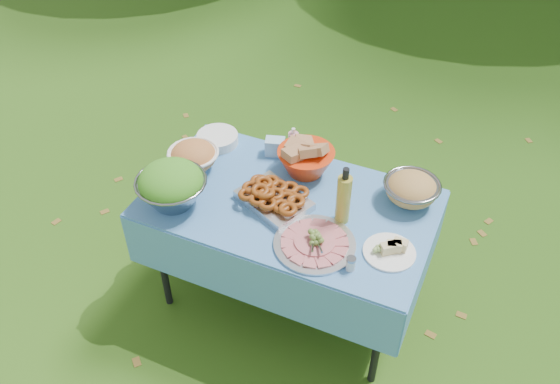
{
  "coord_description": "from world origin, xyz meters",
  "views": [
    {
      "loc": [
        0.87,
        -2.05,
        2.8
      ],
      "look_at": [
        -0.05,
        0.0,
        0.81
      ],
      "focal_mm": 38.0,
      "sensor_mm": 36.0,
      "label": 1
    }
  ],
  "objects_px": {
    "picnic_table": "(288,253)",
    "bread_bowl": "(306,156)",
    "charcuterie_platter": "(315,238)",
    "oil_bottle": "(344,195)",
    "pasta_bowl_steel": "(412,189)",
    "plate_stack": "(217,139)",
    "salad_bowl": "(171,185)"
  },
  "relations": [
    {
      "from": "plate_stack",
      "to": "charcuterie_platter",
      "type": "xyz_separation_m",
      "value": [
        0.81,
        -0.52,
        0.02
      ]
    },
    {
      "from": "salad_bowl",
      "to": "bread_bowl",
      "type": "height_order",
      "value": "salad_bowl"
    },
    {
      "from": "plate_stack",
      "to": "bread_bowl",
      "type": "distance_m",
      "value": 0.56
    },
    {
      "from": "charcuterie_platter",
      "to": "bread_bowl",
      "type": "bearing_deg",
      "value": 116.83
    },
    {
      "from": "picnic_table",
      "to": "salad_bowl",
      "type": "bearing_deg",
      "value": -155.64
    },
    {
      "from": "bread_bowl",
      "to": "charcuterie_platter",
      "type": "relative_size",
      "value": 0.79
    },
    {
      "from": "picnic_table",
      "to": "pasta_bowl_steel",
      "type": "xyz_separation_m",
      "value": [
        0.56,
        0.27,
        0.46
      ]
    },
    {
      "from": "picnic_table",
      "to": "bread_bowl",
      "type": "distance_m",
      "value": 0.55
    },
    {
      "from": "picnic_table",
      "to": "salad_bowl",
      "type": "distance_m",
      "value": 0.77
    },
    {
      "from": "plate_stack",
      "to": "pasta_bowl_steel",
      "type": "xyz_separation_m",
      "value": [
        1.13,
        -0.03,
        0.05
      ]
    },
    {
      "from": "bread_bowl",
      "to": "oil_bottle",
      "type": "bearing_deg",
      "value": -42.05
    },
    {
      "from": "pasta_bowl_steel",
      "to": "picnic_table",
      "type": "bearing_deg",
      "value": -154.13
    },
    {
      "from": "charcuterie_platter",
      "to": "oil_bottle",
      "type": "height_order",
      "value": "oil_bottle"
    },
    {
      "from": "salad_bowl",
      "to": "oil_bottle",
      "type": "height_order",
      "value": "oil_bottle"
    },
    {
      "from": "charcuterie_platter",
      "to": "oil_bottle",
      "type": "bearing_deg",
      "value": 74.87
    },
    {
      "from": "bread_bowl",
      "to": "pasta_bowl_steel",
      "type": "bearing_deg",
      "value": 0.42
    },
    {
      "from": "plate_stack",
      "to": "bread_bowl",
      "type": "relative_size",
      "value": 0.77
    },
    {
      "from": "bread_bowl",
      "to": "picnic_table",
      "type": "bearing_deg",
      "value": -86.28
    },
    {
      "from": "pasta_bowl_steel",
      "to": "oil_bottle",
      "type": "xyz_separation_m",
      "value": [
        -0.27,
        -0.28,
        0.09
      ]
    },
    {
      "from": "pasta_bowl_steel",
      "to": "oil_bottle",
      "type": "height_order",
      "value": "oil_bottle"
    },
    {
      "from": "picnic_table",
      "to": "plate_stack",
      "type": "xyz_separation_m",
      "value": [
        -0.58,
        0.3,
        0.41
      ]
    },
    {
      "from": "picnic_table",
      "to": "oil_bottle",
      "type": "bearing_deg",
      "value": -1.97
    },
    {
      "from": "oil_bottle",
      "to": "plate_stack",
      "type": "bearing_deg",
      "value": 160.37
    },
    {
      "from": "salad_bowl",
      "to": "plate_stack",
      "type": "distance_m",
      "value": 0.55
    },
    {
      "from": "bread_bowl",
      "to": "oil_bottle",
      "type": "distance_m",
      "value": 0.42
    },
    {
      "from": "plate_stack",
      "to": "charcuterie_platter",
      "type": "bearing_deg",
      "value": -32.95
    },
    {
      "from": "picnic_table",
      "to": "oil_bottle",
      "type": "xyz_separation_m",
      "value": [
        0.29,
        -0.01,
        0.54
      ]
    },
    {
      "from": "picnic_table",
      "to": "bread_bowl",
      "type": "bearing_deg",
      "value": 93.72
    },
    {
      "from": "salad_bowl",
      "to": "charcuterie_platter",
      "type": "height_order",
      "value": "salad_bowl"
    },
    {
      "from": "bread_bowl",
      "to": "pasta_bowl_steel",
      "type": "relative_size",
      "value": 1.08
    },
    {
      "from": "picnic_table",
      "to": "charcuterie_platter",
      "type": "height_order",
      "value": "charcuterie_platter"
    },
    {
      "from": "salad_bowl",
      "to": "pasta_bowl_steel",
      "type": "distance_m",
      "value": 1.21
    }
  ]
}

